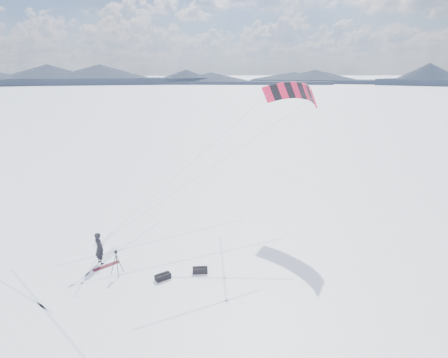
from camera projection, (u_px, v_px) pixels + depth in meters
name	position (u px, v px, depth m)	size (l,w,h in m)	color
ground	(119.00, 281.00, 18.74)	(1800.00, 1800.00, 0.00)	white
horizon_hills	(114.00, 225.00, 17.90)	(704.00, 705.94, 8.00)	#1C2335
snow_tracks	(109.00, 291.00, 17.89)	(17.62, 14.39, 0.01)	#B0BBD9
snowkiter	(101.00, 263.00, 20.50)	(0.66, 0.43, 1.81)	black
snowboard	(106.00, 266.00, 20.17)	(1.48, 0.28, 0.04)	maroon
tripod	(116.00, 259.00, 19.10)	(0.68, 0.59, 1.37)	black
gear_bag_a	(163.00, 277.00, 18.87)	(0.84, 0.53, 0.35)	black
gear_bag_b	(200.00, 270.00, 19.50)	(0.85, 0.60, 0.35)	black
power_kite	(292.00, 94.00, 25.12)	(14.37, 4.92, 8.34)	red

